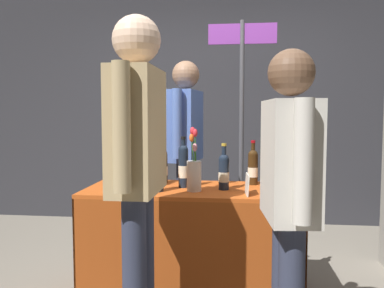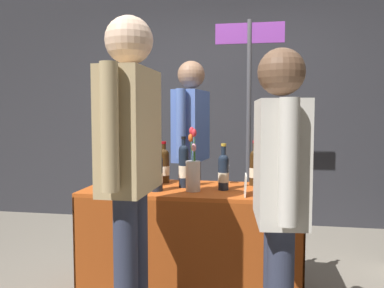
{
  "view_description": "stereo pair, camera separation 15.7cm",
  "coord_description": "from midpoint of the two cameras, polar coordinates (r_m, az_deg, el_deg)",
  "views": [
    {
      "loc": [
        0.29,
        -2.63,
        1.26
      ],
      "look_at": [
        0.0,
        0.0,
        1.06
      ],
      "focal_mm": 36.87,
      "sensor_mm": 36.0,
      "label": 1
    },
    {
      "loc": [
        0.45,
        -2.6,
        1.26
      ],
      "look_at": [
        0.0,
        0.0,
        1.06
      ],
      "focal_mm": 36.87,
      "sensor_mm": 36.0,
      "label": 2
    }
  ],
  "objects": [
    {
      "name": "back_partition",
      "position": [
        4.66,
        5.25,
        7.7
      ],
      "size": [
        6.4,
        0.12,
        3.08
      ],
      "primitive_type": "cube",
      "color": "#2D2D33",
      "rests_on": "ground_plane"
    },
    {
      "name": "tasting_table",
      "position": [
        2.74,
        1.67,
        -11.52
      ],
      "size": [
        1.43,
        0.62,
        0.76
      ],
      "color": "#B74C19",
      "rests_on": "ground_plane"
    },
    {
      "name": "display_bottle_2",
      "position": [
        2.7,
        -5.27,
        -3.23
      ],
      "size": [
        0.08,
        0.08,
        0.34
      ],
      "color": "#192333",
      "rests_on": "tasting_table"
    },
    {
      "name": "display_bottle_1",
      "position": [
        2.88,
        -2.52,
        -3.06
      ],
      "size": [
        0.08,
        0.08,
        0.3
      ],
      "color": "#38230F",
      "rests_on": "tasting_table"
    },
    {
      "name": "display_bottle_3",
      "position": [
        2.57,
        -3.4,
        -4.01
      ],
      "size": [
        0.08,
        0.08,
        0.3
      ],
      "color": "#192333",
      "rests_on": "tasting_table"
    },
    {
      "name": "featured_wine_bottle",
      "position": [
        2.69,
        0.45,
        -3.12
      ],
      "size": [
        0.07,
        0.07,
        0.35
      ],
      "color": "#192333",
      "rests_on": "tasting_table"
    },
    {
      "name": "display_bottle_0",
      "position": [
        2.82,
        10.61,
        -3.28
      ],
      "size": [
        0.07,
        0.07,
        0.32
      ],
      "color": "#38230F",
      "rests_on": "tasting_table"
    },
    {
      "name": "brochure_stand",
      "position": [
        2.47,
        9.55,
        -5.86
      ],
      "size": [
        0.03,
        0.16,
        0.13
      ],
      "primitive_type": "cube",
      "rotation": [
        0.05,
        0.0,
        1.64
      ],
      "color": "silver",
      "rests_on": "tasting_table"
    },
    {
      "name": "vendor_presenter",
      "position": [
        3.44,
        1.2,
        0.73
      ],
      "size": [
        0.27,
        0.63,
        1.72
      ],
      "rotation": [
        0.0,
        0.0,
        -1.7
      ],
      "color": "#2D3347",
      "rests_on": "ground_plane"
    },
    {
      "name": "taster_foreground_right",
      "position": [
        2.0,
        -6.71,
        -1.5
      ],
      "size": [
        0.24,
        0.61,
        1.75
      ],
      "rotation": [
        0.0,
        0.0,
        1.56
      ],
      "color": "#2D3347",
      "rests_on": "ground_plane"
    },
    {
      "name": "wine_glass_near_vendor",
      "position": [
        2.84,
        6.32,
        -3.89
      ],
      "size": [
        0.07,
        0.07,
        0.13
      ],
      "color": "silver",
      "rests_on": "tasting_table"
    },
    {
      "name": "display_bottle_6",
      "position": [
        2.48,
        14.06,
        -4.55
      ],
      "size": [
        0.07,
        0.07,
        0.3
      ],
      "color": "#192333",
      "rests_on": "tasting_table"
    },
    {
      "name": "display_bottle_8",
      "position": [
        2.89,
        -4.84,
        -3.15
      ],
      "size": [
        0.07,
        0.07,
        0.29
      ],
      "color": "#192333",
      "rests_on": "tasting_table"
    },
    {
      "name": "booth_signpost",
      "position": [
        3.74,
        9.43,
        5.77
      ],
      "size": [
        0.63,
        0.04,
        2.13
      ],
      "color": "#47474C",
      "rests_on": "ground_plane"
    },
    {
      "name": "display_bottle_5",
      "position": [
        2.62,
        6.29,
        -3.93
      ],
      "size": [
        0.07,
        0.07,
        0.31
      ],
      "color": "#192333",
      "rests_on": "tasting_table"
    },
    {
      "name": "taster_foreground_left",
      "position": [
        1.87,
        14.91,
        -6.23
      ],
      "size": [
        0.24,
        0.56,
        1.56
      ],
      "rotation": [
        0.0,
        0.0,
        1.66
      ],
      "color": "#2D3347",
      "rests_on": "ground_plane"
    },
    {
      "name": "display_bottle_7",
      "position": [
        2.82,
        14.44,
        -3.25
      ],
      "size": [
        0.08,
        0.08,
        0.32
      ],
      "color": "#192333",
      "rests_on": "tasting_table"
    },
    {
      "name": "display_bottle_4",
      "position": [
        2.89,
        -7.39,
        -2.72
      ],
      "size": [
        0.07,
        0.07,
        0.36
      ],
      "color": "black",
      "rests_on": "tasting_table"
    },
    {
      "name": "flower_vase",
      "position": [
        2.56,
        1.91,
        -4.01
      ],
      "size": [
        0.09,
        0.09,
        0.42
      ],
      "color": "silver",
      "rests_on": "tasting_table"
    }
  ]
}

